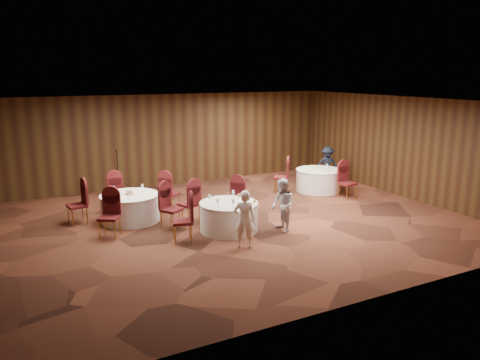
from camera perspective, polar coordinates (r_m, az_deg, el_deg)
name	(u,v)px	position (r m, az deg, el deg)	size (l,w,h in m)	color
ground	(237,222)	(12.65, -0.39, -5.13)	(12.00, 12.00, 0.00)	black
room_shell	(237,150)	(12.18, -0.41, 3.68)	(12.00, 12.00, 12.00)	silver
table_main	(229,216)	(11.88, -1.37, -4.46)	(1.49, 1.49, 0.74)	white
table_left	(130,208)	(12.97, -13.24, -3.30)	(1.58, 1.58, 0.74)	white
table_right	(318,180)	(16.06, 9.54, 0.01)	(1.53, 1.53, 0.74)	white
chairs_main	(206,207)	(12.26, -4.21, -3.32)	(2.86, 1.98, 1.00)	#43100D
chairs_left	(129,203)	(12.96, -13.38, -2.74)	(3.26, 2.96, 1.00)	#43100D
chairs_right	(313,180)	(15.46, 8.94, 0.00)	(2.06, 2.35, 1.00)	#43100D
tabletop_main	(235,199)	(11.71, -0.61, -2.33)	(1.14, 1.07, 0.22)	silver
tabletop_left	(129,192)	(12.85, -13.37, -1.40)	(0.83, 0.73, 0.22)	silver
tabletop_right	(327,166)	(15.85, 10.58, 1.73)	(0.08, 0.08, 0.22)	silver
mic_stand	(118,182)	(15.74, -14.60, -0.28)	(0.24, 0.24, 1.51)	black
woman_a	(244,219)	(10.65, 0.55, -4.81)	(0.50, 0.33, 1.37)	white
woman_b	(282,205)	(11.79, 5.20, -3.10)	(0.66, 0.51, 1.36)	silver
man_c	(327,165)	(17.26, 10.61, 1.85)	(0.86, 0.49, 1.32)	black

